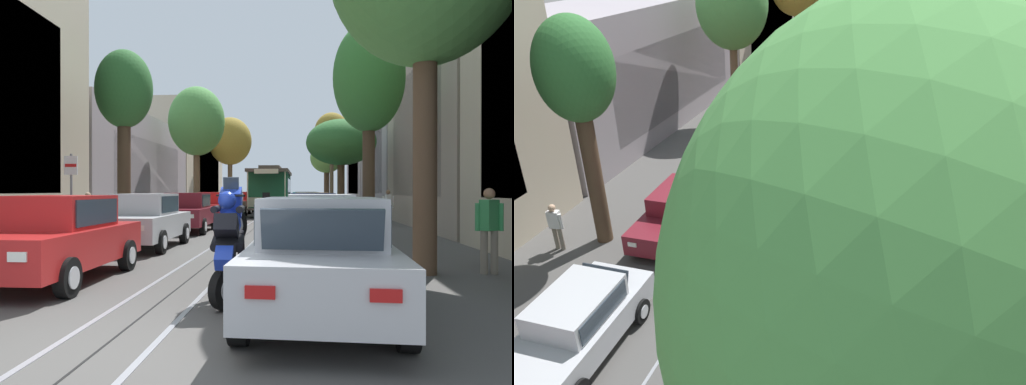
{
  "view_description": "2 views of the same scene",
  "coord_description": "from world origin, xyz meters",
  "views": [
    {
      "loc": [
        2.12,
        -4.95,
        1.67
      ],
      "look_at": [
        0.39,
        13.54,
        1.6
      ],
      "focal_mm": 34.77,
      "sensor_mm": 36.0,
      "label": 1
    },
    {
      "loc": [
        4.3,
        1.99,
        8.73
      ],
      "look_at": [
        0.0,
        16.84,
        0.79
      ],
      "focal_mm": 34.15,
      "sensor_mm": 36.0,
      "label": 2
    }
  ],
  "objects": [
    {
      "name": "parked_car_brown_fifth_left",
      "position": [
        -2.41,
        25.67,
        0.8
      ],
      "size": [
        2.12,
        4.41,
        1.58
      ],
      "color": "brown",
      "rests_on": "ground"
    },
    {
      "name": "street_tree_kerb_left_second",
      "position": [
        -4.73,
        13.56,
        5.35
      ],
      "size": [
        2.21,
        2.23,
        7.1
      ],
      "color": "#4C3826",
      "rests_on": "ground"
    },
    {
      "name": "parked_car_red_sixth_left",
      "position": [
        -2.51,
        31.29,
        0.8
      ],
      "size": [
        2.0,
        4.36,
        1.58
      ],
      "color": "red",
      "rests_on": "ground"
    },
    {
      "name": "pedestrian_crossing_far",
      "position": [
        -5.77,
        12.67,
        0.91
      ],
      "size": [
        0.55,
        0.28,
        1.61
      ],
      "color": "slate",
      "rests_on": "ground"
    },
    {
      "name": "street_tree_kerb_right_mid",
      "position": [
        4.31,
        23.58,
        4.39
      ],
      "size": [
        3.98,
        3.8,
        5.74
      ],
      "color": "#4C3826",
      "rests_on": "ground"
    },
    {
      "name": "parked_car_navy_sixth_right",
      "position": [
        2.34,
        29.61,
        0.8
      ],
      "size": [
        2.02,
        4.37,
        1.58
      ],
      "color": "#19234C",
      "rests_on": "ground"
    },
    {
      "name": "cable_car_trolley",
      "position": [
        -0.0,
        29.06,
        1.66
      ],
      "size": [
        2.59,
        9.14,
        3.28
      ],
      "color": "#1E5B38",
      "rests_on": "ground"
    },
    {
      "name": "parked_car_brown_fourth_right",
      "position": [
        2.57,
        18.14,
        0.8
      ],
      "size": [
        2.1,
        4.4,
        1.58
      ],
      "color": "brown",
      "rests_on": "ground"
    },
    {
      "name": "parked_car_brown_far_right",
      "position": [
        2.44,
        34.81,
        0.8
      ],
      "size": [
        2.12,
        4.41,
        1.58
      ],
      "color": "brown",
      "rests_on": "ground"
    },
    {
      "name": "trolley_track_rails",
      "position": [
        0.0,
        24.83,
        0.0
      ],
      "size": [
        1.14,
        61.66,
        0.01
      ],
      "color": "gray",
      "rests_on": "ground"
    },
    {
      "name": "parked_car_teal_fifth_right",
      "position": [
        2.3,
        23.8,
        0.8
      ],
      "size": [
        2.03,
        4.37,
        1.58
      ],
      "color": "#196B70",
      "rests_on": "ground"
    },
    {
      "name": "parked_car_red_fourth_left",
      "position": [
        -2.38,
        20.38,
        0.8
      ],
      "size": [
        2.08,
        4.39,
        1.58
      ],
      "color": "red",
      "rests_on": "ground"
    },
    {
      "name": "parked_car_maroon_mid_left",
      "position": [
        -2.51,
        14.73,
        0.8
      ],
      "size": [
        2.06,
        4.39,
        1.58
      ],
      "color": "maroon",
      "rests_on": "ground"
    },
    {
      "name": "street_tree_kerb_right_far",
      "position": [
        4.28,
        39.84,
        4.54
      ],
      "size": [
        2.95,
        2.98,
        6.01
      ],
      "color": "#4C3826",
      "rests_on": "ground"
    },
    {
      "name": "street_tree_kerb_left_mid",
      "position": [
        -4.56,
        25.89,
        6.01
      ],
      "size": [
        3.58,
        3.52,
        8.24
      ],
      "color": "brown",
      "rests_on": "ground"
    },
    {
      "name": "pedestrian_on_right_pavement",
      "position": [
        6.26,
        19.5,
        0.97
      ],
      "size": [
        0.55,
        0.39,
        1.71
      ],
      "color": "slate",
      "rests_on": "ground"
    },
    {
      "name": "parked_car_navy_mid_right",
      "position": [
        2.45,
        12.67,
        0.8
      ],
      "size": [
        2.1,
        4.4,
        1.58
      ],
      "color": "#19234C",
      "rests_on": "ground"
    },
    {
      "name": "building_facade_left",
      "position": [
        -9.57,
        24.73,
        4.49
      ],
      "size": [
        5.35,
        53.36,
        10.52
      ],
      "color": "#BCAD93",
      "rests_on": "ground"
    },
    {
      "name": "parked_car_silver_second_left",
      "position": [
        -2.47,
        9.1,
        0.8
      ],
      "size": [
        2.02,
        4.37,
        1.58
      ],
      "color": "#B7B7BC",
      "rests_on": "ground"
    },
    {
      "name": "street_tree_kerb_right_near",
      "position": [
        4.56,
        5.21,
        6.36
      ],
      "size": [
        3.92,
        4.25,
        8.65
      ],
      "color": "brown",
      "rests_on": "ground"
    },
    {
      "name": "street_tree_kerb_right_second",
      "position": [
        4.55,
        13.57,
        5.74
      ],
      "size": [
        2.63,
        2.49,
        7.89
      ],
      "color": "#4C3826",
      "rests_on": "ground"
    },
    {
      "name": "ground_plane",
      "position": [
        0.0,
        21.46,
        0.0
      ],
      "size": [
        160.0,
        160.0,
        0.0
      ],
      "primitive_type": "plane",
      "color": "#4C4947"
    }
  ]
}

